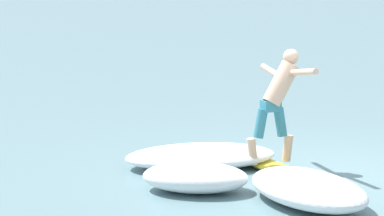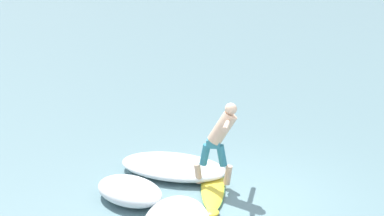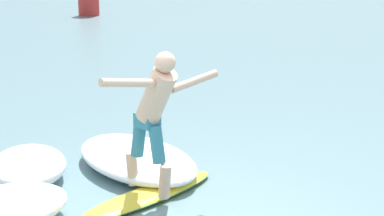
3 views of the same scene
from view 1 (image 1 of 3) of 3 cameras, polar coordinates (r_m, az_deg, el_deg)
ground_plane at (r=13.34m, az=7.89°, el=-4.08°), size 200.00×200.00×0.00m
surfboard at (r=13.46m, az=5.00°, el=-3.68°), size 1.49×2.13×0.23m
surfer at (r=13.35m, az=5.47°, el=0.78°), size 1.09×1.37×1.68m
wave_foam_at_tail at (r=13.56m, az=0.54°, el=-3.04°), size 2.46×2.51×0.32m
wave_foam_at_nose at (r=11.69m, az=7.29°, el=-5.06°), size 2.00×2.30×0.40m
wave_foam_beside at (r=12.21m, az=0.21°, el=-4.36°), size 1.41×1.68×0.39m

